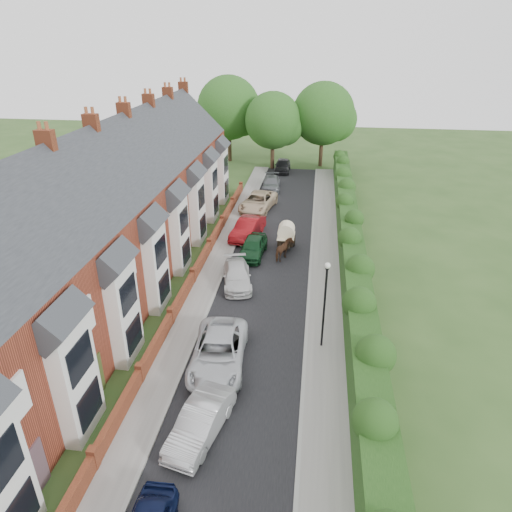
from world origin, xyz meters
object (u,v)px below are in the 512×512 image
Objects in this scene: lamppost at (325,295)px; car_grey at (271,183)px; car_silver_b at (218,352)px; horse at (284,250)px; car_white at (237,276)px; car_green at (253,247)px; car_black at (282,166)px; car_red at (248,228)px; car_silver_a at (200,422)px; horse_cart at (286,234)px; car_beige at (258,202)px.

lamppost is 28.21m from car_grey.
car_grey is at bearing 86.61° from car_silver_b.
car_white is at bearing 76.83° from horse.
horse is (2.41, -0.35, 0.04)m from car_green.
car_black is (0.23, 36.82, -0.03)m from car_silver_b.
car_silver_b is at bearing -74.40° from car_red.
horse is at bearing 95.63° from car_silver_a.
car_silver_b is (-0.18, 4.56, 0.09)m from car_silver_a.
car_silver_a is at bearing -96.42° from horse_cart.
car_red is (-6.22, 14.20, -2.51)m from lamppost.
horse_cart reaches higher than car_green.
car_silver_b is 1.27× the size of car_grey.
car_red is 20.44m from car_black.
car_green is at bearing -74.81° from car_beige.
car_green is (-0.25, 17.51, 0.03)m from car_silver_a.
horse_cart is (3.33, -1.81, 0.46)m from car_red.
car_beige is at bearing 111.37° from horse_cart.
horse_cart is (2.86, 6.19, 0.60)m from car_white.
car_red is 6.71m from car_beige.
car_silver_b is 16.45m from car_red.
horse_cart reaches higher than car_red.
car_silver_a is at bearing -126.63° from lamppost.
car_beige reaches higher than car_grey.
car_grey is at bearing -59.62° from horse.
car_red is at bearing -27.65° from horse.
car_green is 16.79m from car_grey.
car_green is 2.97m from horse_cart.
horse reaches higher than car_white.
lamppost is 1.19× the size of car_silver_a.
car_black is (0.29, 23.87, 0.03)m from car_green.
car_green reaches higher than car_silver_a.
car_red is 1.05× the size of car_grey.
car_silver_a is at bearing -77.57° from car_beige.
horse is (2.11, -24.23, 0.02)m from car_black.
horse_cart is (3.33, -8.52, 0.46)m from car_beige.
car_silver_b is 29.74m from car_grey.
car_silver_a is at bearing 104.14° from horse.
car_grey is 7.11m from car_black.
lamppost reaches higher than car_red.
car_beige is at bearing 78.61° from car_white.
lamppost reaches higher than car_beige.
horse is 0.62× the size of horse_cart.
car_red is 0.84× the size of car_beige.
car_green is at bearing 103.61° from car_silver_a.
car_silver_b reaches higher than car_grey.
car_green is 1.44× the size of horse_cart.
lamppost is 1.70× the size of horse_cart.
car_beige is (-0.99, 23.13, -0.01)m from car_silver_b.
car_beige is 6.64m from car_grey.
car_silver_b is 12.81m from horse.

